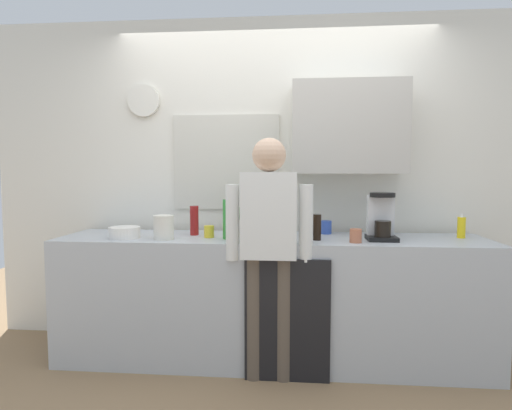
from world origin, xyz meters
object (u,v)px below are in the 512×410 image
person_at_sink (269,238)px  bottle_clear_soda (229,219)px  coffee_maker (381,219)px  mixing_bowl (125,232)px  storage_canister (164,227)px  cup_blue_mug (326,227)px  cup_yellow_cup (209,232)px  potted_plant (247,217)px  cup_terracotta_mug (356,236)px  bottle_red_vinegar (194,220)px  dish_soap (461,227)px  bottle_dark_sauce (317,227)px

person_at_sink → bottle_clear_soda: bearing=147.8°
coffee_maker → mixing_bowl: size_ratio=1.50×
storage_canister → bottle_clear_soda: bearing=8.5°
cup_blue_mug → cup_yellow_cup: bearing=-163.2°
potted_plant → storage_canister: size_ratio=1.35×
cup_terracotta_mug → person_at_sink: (-0.58, -0.12, -0.01)m
coffee_maker → bottle_red_vinegar: 1.35m
cup_yellow_cup → dish_soap: dish_soap is taller
cup_yellow_cup → cup_terracotta_mug: bearing=-7.4°
bottle_clear_soda → cup_blue_mug: size_ratio=2.80×
bottle_clear_soda → storage_canister: (-0.45, -0.07, -0.06)m
cup_yellow_cup → storage_canister: 0.32m
cup_terracotta_mug → coffee_maker: bearing=35.8°
bottle_clear_soda → bottle_red_vinegar: bearing=151.9°
coffee_maker → bottle_red_vinegar: coffee_maker is taller
mixing_bowl → person_at_sink: size_ratio=0.14×
mixing_bowl → storage_canister: bearing=-6.8°
coffee_maker → dish_soap: coffee_maker is taller
cup_terracotta_mug → cup_blue_mug: bearing=113.1°
bottle_dark_sauce → storage_canister: bearing=-176.7°
cup_terracotta_mug → person_at_sink: person_at_sink is taller
cup_yellow_cup → dish_soap: (1.81, 0.14, 0.04)m
bottle_clear_soda → cup_yellow_cup: bearing=162.6°
cup_terracotta_mug → dish_soap: (0.78, 0.27, 0.03)m
bottle_red_vinegar → cup_terracotta_mug: bottle_red_vinegar is taller
potted_plant → storage_canister: potted_plant is taller
mixing_bowl → storage_canister: (0.30, -0.04, 0.04)m
storage_canister → potted_plant: bearing=30.1°
bottle_red_vinegar → mixing_bowl: bearing=-158.2°
coffee_maker → mixing_bowl: 1.82m
storage_canister → dish_soap: bearing=6.8°
cup_terracotta_mug → mixing_bowl: 1.62m
mixing_bowl → coffee_maker: bearing=2.7°
bottle_dark_sauce → bottle_clear_soda: (-0.62, 0.01, 0.05)m
person_at_sink → cup_blue_mug: bearing=54.2°
dish_soap → storage_canister: (-2.11, -0.25, 0.01)m
cup_terracotta_mug → bottle_red_vinegar: bearing=168.3°
bottle_dark_sauce → bottle_red_vinegar: 0.92m
coffee_maker → cup_blue_mug: size_ratio=3.30×
bottle_red_vinegar → storage_canister: bearing=-127.0°
bottle_red_vinegar → cup_blue_mug: bottle_red_vinegar is taller
cup_blue_mug → mixing_bowl: cup_blue_mug is taller
bottle_clear_soda → potted_plant: (0.10, 0.25, -0.01)m
bottle_clear_soda → cup_terracotta_mug: bottle_clear_soda is taller
bottle_clear_soda → cup_blue_mug: (0.70, 0.31, -0.09)m
bottle_dark_sauce → dish_soap: size_ratio=1.00×
bottle_red_vinegar → dish_soap: bottle_red_vinegar is taller
bottle_red_vinegar → bottle_dark_sauce: bearing=-10.0°
potted_plant → bottle_clear_soda: bearing=-111.4°
dish_soap → storage_canister: size_ratio=1.06×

